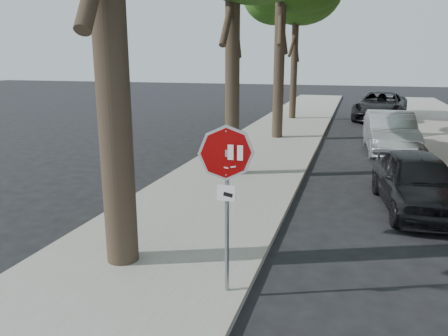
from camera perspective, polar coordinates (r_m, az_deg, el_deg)
The scene contains 8 objects.
ground at distance 7.01m, azimuth 6.12°, elevation -17.22°, with size 120.00×120.00×0.00m, color black.
sidewalk_left at distance 18.60m, azimuth 5.54°, elevation 2.88°, with size 4.00×55.00×0.12m, color gray.
curb_left at distance 18.32m, azimuth 11.84°, elevation 2.49°, with size 0.12×55.00×0.13m, color #9E9384.
curb_right at distance 18.49m, azimuth 25.53°, elevation 1.51°, with size 0.12×55.00×0.13m, color #9E9384.
stop_sign at distance 6.36m, azimuth 0.34°, elevation -1.29°, with size 0.76×0.34×2.61m.
car_a at distance 11.72m, azimuth 23.90°, elevation -1.61°, with size 1.69×4.20×1.43m, color black.
car_b at distance 18.66m, azimuth 20.83°, elevation 4.39°, with size 1.71×4.90×1.61m, color #9B9FA3.
car_d at distance 28.66m, azimuth 19.78°, elevation 7.63°, with size 2.83×6.14×1.71m, color black.
Camera 1 is at (1.04, -5.91, 3.63)m, focal length 35.00 mm.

